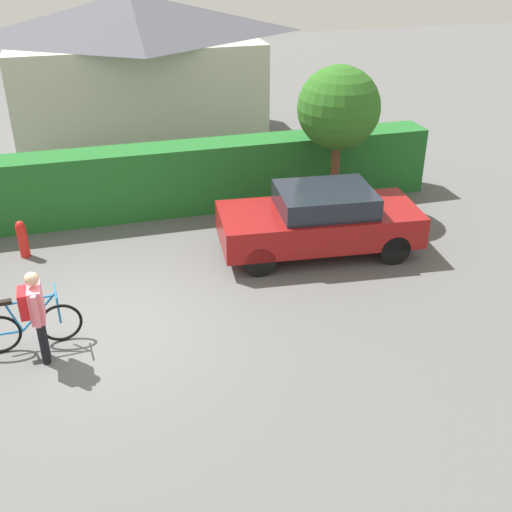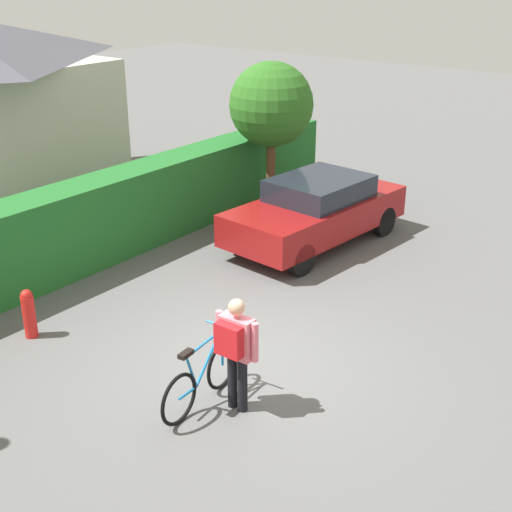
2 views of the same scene
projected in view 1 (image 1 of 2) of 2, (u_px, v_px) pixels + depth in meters
The scene contains 8 objects.
ground_plane at pixel (102, 333), 10.67m from camera, with size 60.00×60.00×0.00m, color #595959.
hedge_row at pixel (87, 188), 14.32m from camera, with size 16.66×0.90×1.62m, color #216527.
house_distant at pixel (136, 69), 18.90m from camera, with size 7.46×4.85×4.40m.
parked_car_near at pixel (320, 220), 12.95m from camera, with size 4.23×2.09×1.40m.
bicycle at pixel (30, 327), 10.15m from camera, with size 1.66×0.50×0.98m.
person_rider at pixel (35, 309), 9.56m from camera, with size 0.35×0.65×1.60m.
tree_kerbside at pixel (339, 109), 14.06m from camera, with size 1.88×1.88×3.43m.
fire_hydrant at pixel (23, 239), 12.91m from camera, with size 0.20×0.20×0.81m.
Camera 1 is at (0.21, -9.16, 6.20)m, focal length 43.97 mm.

